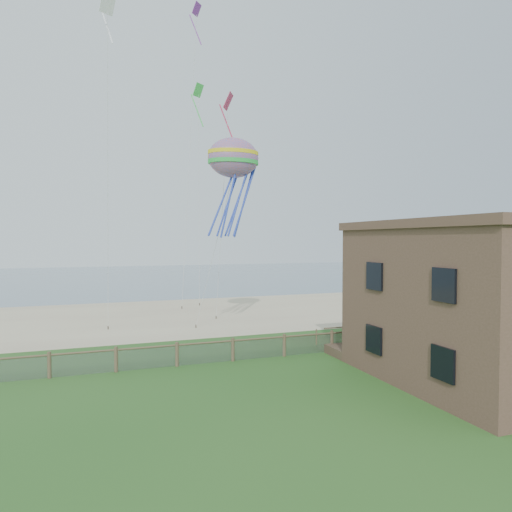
{
  "coord_description": "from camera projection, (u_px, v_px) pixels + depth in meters",
  "views": [
    {
      "loc": [
        -7.03,
        -17.23,
        6.5
      ],
      "look_at": [
        2.04,
        8.0,
        5.56
      ],
      "focal_mm": 32.0,
      "sensor_mm": 36.0,
      "label": 1
    }
  ],
  "objects": [
    {
      "name": "kite_white",
      "position": [
        108.0,
        16.0,
        28.62
      ],
      "size": [
        1.81,
        2.06,
        2.64
      ],
      "primitive_type": null,
      "rotation": [
        0.44,
        0.0,
        0.49
      ],
      "color": "white"
    },
    {
      "name": "octopus_kite",
      "position": [
        233.0,
        185.0,
        31.17
      ],
      "size": [
        4.02,
        3.24,
        7.3
      ],
      "primitive_type": null,
      "rotation": [
        0.0,
        0.0,
        0.23
      ],
      "color": "#FF4F28"
    },
    {
      "name": "ground",
      "position": [
        275.0,
        397.0,
        18.81
      ],
      "size": [
        160.0,
        160.0,
        0.0
      ],
      "primitive_type": "plane",
      "color": "#25541D",
      "rests_on": "ground"
    },
    {
      "name": "picnic_table",
      "position": [
        379.0,
        361.0,
        23.23
      ],
      "size": [
        1.85,
        1.57,
        0.67
      ],
      "primitive_type": null,
      "rotation": [
        0.0,
        0.0,
        0.26
      ],
      "color": "brown",
      "rests_on": "ground"
    },
    {
      "name": "sand_beach",
      "position": [
        179.0,
        315.0,
        39.5
      ],
      "size": [
        72.0,
        20.0,
        0.02
      ],
      "primitive_type": "cube",
      "color": "tan",
      "rests_on": "ground"
    },
    {
      "name": "kite_purple",
      "position": [
        197.0,
        21.0,
        38.66
      ],
      "size": [
        2.07,
        2.05,
        2.99
      ],
      "primitive_type": null,
      "rotation": [
        0.44,
        0.0,
        0.8
      ],
      "color": "purple"
    },
    {
      "name": "ocean",
      "position": [
        135.0,
        277.0,
        80.87
      ],
      "size": [
        160.0,
        68.0,
        0.02
      ],
      "primitive_type": "cube",
      "color": "slate",
      "rests_on": "ground"
    },
    {
      "name": "motel_deck",
      "position": [
        441.0,
        342.0,
        27.9
      ],
      "size": [
        15.0,
        2.0,
        0.5
      ],
      "primitive_type": "cube",
      "color": "brown",
      "rests_on": "ground"
    },
    {
      "name": "kite_green",
      "position": [
        198.0,
        102.0,
        40.49
      ],
      "size": [
        2.16,
        2.32,
        3.3
      ],
      "primitive_type": null,
      "rotation": [
        0.44,
        0.0,
        0.65
      ],
      "color": "green"
    },
    {
      "name": "kite_red",
      "position": [
        228.0,
        113.0,
        33.24
      ],
      "size": [
        2.21,
        1.97,
        2.88
      ],
      "primitive_type": null,
      "rotation": [
        0.44,
        0.0,
        1.05
      ],
      "color": "#C32248"
    },
    {
      "name": "chainlink_fence",
      "position": [
        233.0,
        351.0,
        24.43
      ],
      "size": [
        36.2,
        0.2,
        1.25
      ],
      "primitive_type": null,
      "color": "brown",
      "rests_on": "ground"
    }
  ]
}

